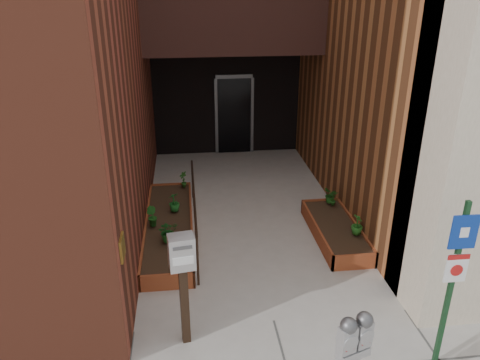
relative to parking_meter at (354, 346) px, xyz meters
name	(u,v)px	position (x,y,z in m)	size (l,w,h in m)	color
ground	(274,321)	(-0.41, 1.92, -1.26)	(80.00, 80.00, 0.00)	#9E9991
planter_left	(169,228)	(-1.96, 4.62, -1.12)	(0.90, 3.60, 0.30)	brown
planter_right	(335,231)	(1.19, 4.12, -1.12)	(0.80, 2.20, 0.30)	brown
handrail	(194,199)	(-1.46, 4.57, -0.51)	(0.04, 3.34, 0.90)	black
parking_meter	(354,346)	(0.00, 0.00, 0.00)	(0.38, 0.24, 1.62)	#AEAEB0
sign_post	(455,271)	(1.49, 0.84, 0.18)	(0.32, 0.08, 2.34)	#153A1E
payment_dropbox	(182,267)	(-1.67, 1.67, -0.07)	(0.36, 0.29, 1.64)	black
shrub_left_a	(168,231)	(-1.94, 3.86, -0.76)	(0.35, 0.35, 0.39)	#18541B
shrub_left_b	(152,216)	(-2.26, 4.46, -0.77)	(0.21, 0.21, 0.38)	#195016
shrub_left_c	(174,202)	(-1.85, 5.02, -0.76)	(0.22, 0.22, 0.39)	#1A5D1F
shrub_left_d	(183,179)	(-1.66, 6.16, -0.77)	(0.19, 0.19, 0.37)	#205719
shrub_right_a	(357,225)	(1.44, 3.71, -0.77)	(0.21, 0.21, 0.38)	#22631C
shrub_right_b	(334,198)	(1.37, 4.89, -0.79)	(0.18, 0.18, 0.33)	#1F5B1A
shrub_right_c	(331,195)	(1.35, 5.02, -0.79)	(0.30, 0.30, 0.33)	#21621C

